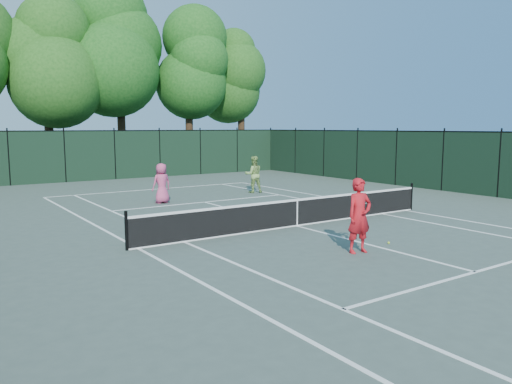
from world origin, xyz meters
TOP-DOWN VIEW (x-y plane):
  - ground at (0.00, 0.00)m, footprint 90.00×90.00m
  - sideline_doubles_left at (-5.49, 0.00)m, footprint 0.10×23.77m
  - sideline_doubles_right at (5.49, 0.00)m, footprint 0.10×23.77m
  - sideline_singles_left at (-4.12, 0.00)m, footprint 0.10×23.77m
  - sideline_singles_right at (4.12, 0.00)m, footprint 0.10×23.77m
  - baseline_far at (0.00, 11.88)m, footprint 10.97×0.10m
  - service_line_near at (0.00, -6.40)m, footprint 8.23×0.10m
  - service_line_far at (0.00, 6.40)m, footprint 8.23×0.10m
  - center_service_line at (0.00, 0.00)m, footprint 0.10×12.80m
  - tennis_net at (0.00, 0.00)m, footprint 11.69×0.09m
  - fence_far at (0.00, 18.00)m, footprint 24.00×0.05m
  - fence_right at (12.00, 0.00)m, footprint 0.05×36.00m
  - tree_2 at (-3.00, 21.80)m, footprint 6.00×6.00m
  - tree_3 at (2.00, 22.30)m, footprint 7.00×7.00m
  - tree_4 at (7.00, 21.60)m, footprint 6.20×6.20m
  - tree_5 at (12.00, 22.10)m, footprint 5.80×5.80m
  - coach at (-0.89, -3.65)m, footprint 1.03×0.62m
  - player_pink at (-1.64, 7.18)m, footprint 0.90×0.64m
  - player_green at (3.56, 7.83)m, footprint 1.07×0.96m
  - loose_ball_midcourt at (0.52, -3.44)m, footprint 0.07×0.07m

SIDE VIEW (x-z plane):
  - ground at x=0.00m, z-range 0.00..0.00m
  - sideline_doubles_left at x=-5.49m, z-range 0.00..0.01m
  - sideline_doubles_right at x=5.49m, z-range 0.00..0.01m
  - sideline_singles_left at x=-4.12m, z-range 0.00..0.01m
  - sideline_singles_right at x=4.12m, z-range 0.00..0.01m
  - baseline_far at x=0.00m, z-range 0.00..0.01m
  - service_line_near at x=0.00m, z-range 0.00..0.01m
  - service_line_far at x=0.00m, z-range 0.00..0.01m
  - center_service_line at x=0.00m, z-range 0.00..0.01m
  - loose_ball_midcourt at x=0.52m, z-range 0.00..0.07m
  - tennis_net at x=0.00m, z-range -0.05..1.01m
  - player_pink at x=-1.64m, z-range 0.00..1.72m
  - player_green at x=3.56m, z-range 0.00..1.83m
  - coach at x=-0.89m, z-range 0.00..1.95m
  - fence_far at x=0.00m, z-range 0.00..3.00m
  - fence_right at x=12.00m, z-range 0.00..3.00m
  - tree_5 at x=12.00m, z-range 1.59..13.82m
  - tree_2 at x=-3.00m, z-range 1.53..13.93m
  - tree_4 at x=7.00m, z-range 1.66..14.63m
  - tree_3 at x=2.00m, z-range 1.78..16.23m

